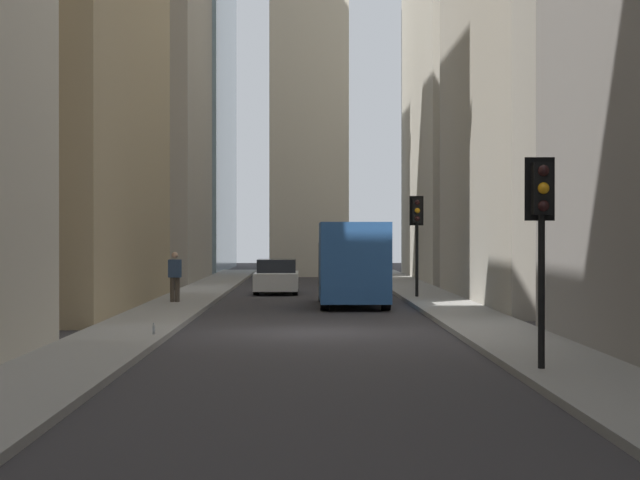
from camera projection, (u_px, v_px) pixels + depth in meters
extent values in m
plane|color=#302D30|center=(313.00, 332.00, 27.55)|extent=(135.00, 135.00, 0.00)
cube|color=gray|center=(133.00, 330.00, 27.49)|extent=(90.00, 2.20, 0.14)
cube|color=gray|center=(493.00, 329.00, 27.60)|extent=(90.00, 2.20, 0.14)
cube|color=beige|center=(509.00, 49.00, 58.61)|extent=(16.58, 10.00, 24.59)
cube|color=gray|center=(104.00, 0.00, 57.01)|extent=(13.20, 10.00, 29.11)
cube|color=beige|center=(309.00, 92.00, 65.50)|extent=(4.56, 4.56, 21.80)
cube|color=#285699|center=(353.00, 262.00, 36.86)|extent=(4.60, 2.25, 2.60)
cube|color=#38383D|center=(350.00, 269.00, 40.07)|extent=(1.90, 2.25, 1.90)
cube|color=black|center=(350.00, 253.00, 40.06)|extent=(1.92, 2.09, 0.64)
cylinder|color=black|center=(377.00, 290.00, 40.08)|extent=(0.88, 0.28, 0.88)
cylinder|color=black|center=(322.00, 290.00, 40.06)|extent=(0.88, 0.28, 0.88)
cylinder|color=black|center=(386.00, 297.00, 35.48)|extent=(0.88, 0.28, 0.88)
cylinder|color=black|center=(325.00, 297.00, 35.46)|extent=(0.88, 0.28, 0.88)
cube|color=silver|center=(277.00, 281.00, 45.75)|extent=(4.30, 1.78, 0.70)
cube|color=black|center=(277.00, 266.00, 45.94)|extent=(2.10, 1.58, 0.54)
cylinder|color=black|center=(295.00, 287.00, 44.41)|extent=(0.64, 0.22, 0.64)
cylinder|color=black|center=(256.00, 287.00, 44.39)|extent=(0.64, 0.22, 0.64)
cylinder|color=black|center=(296.00, 284.00, 47.11)|extent=(0.64, 0.22, 0.64)
cylinder|color=black|center=(259.00, 284.00, 47.09)|extent=(0.64, 0.22, 0.64)
cylinder|color=black|center=(541.00, 292.00, 18.98)|extent=(0.12, 0.12, 2.64)
cube|color=black|center=(542.00, 189.00, 18.97)|extent=(0.28, 0.32, 0.90)
cube|color=black|center=(540.00, 189.00, 19.13)|extent=(0.03, 0.52, 1.10)
sphere|color=black|center=(544.00, 171.00, 18.81)|extent=(0.20, 0.20, 0.20)
sphere|color=orange|center=(544.00, 188.00, 18.81)|extent=(0.20, 0.20, 0.20)
sphere|color=black|center=(544.00, 206.00, 18.81)|extent=(0.20, 0.20, 0.20)
cylinder|color=black|center=(417.00, 260.00, 41.06)|extent=(0.12, 0.12, 2.75)
cube|color=black|center=(417.00, 211.00, 41.05)|extent=(0.28, 0.32, 0.90)
cube|color=black|center=(416.00, 211.00, 41.20)|extent=(0.03, 0.52, 1.10)
sphere|color=black|center=(417.00, 202.00, 40.89)|extent=(0.20, 0.20, 0.20)
sphere|color=orange|center=(417.00, 211.00, 40.89)|extent=(0.20, 0.20, 0.20)
sphere|color=black|center=(417.00, 219.00, 40.89)|extent=(0.20, 0.20, 0.20)
cylinder|color=#473D33|center=(177.00, 290.00, 37.76)|extent=(0.16, 0.16, 0.84)
cylinder|color=#473D33|center=(172.00, 290.00, 37.75)|extent=(0.16, 0.16, 0.84)
cube|color=navy|center=(175.00, 268.00, 37.75)|extent=(0.26, 0.44, 0.61)
sphere|color=tan|center=(175.00, 255.00, 37.75)|extent=(0.22, 0.22, 0.22)
cylinder|color=#999EA3|center=(154.00, 330.00, 25.45)|extent=(0.07, 0.07, 0.20)
cylinder|color=#999EA3|center=(154.00, 324.00, 25.45)|extent=(0.03, 0.03, 0.07)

